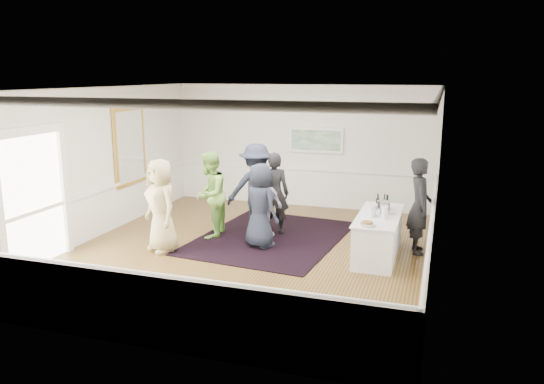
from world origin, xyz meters
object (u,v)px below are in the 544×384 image
(guest_dark_b, at_px, (274,193))
(ice_bucket, at_px, (384,208))
(guest_lilac, at_px, (265,203))
(guest_dark_a, at_px, (256,189))
(serving_table, at_px, (378,235))
(guest_tan, at_px, (161,206))
(guest_navy, at_px, (260,206))
(guest_green, at_px, (210,195))
(bartender, at_px, (420,206))
(nut_bowl, at_px, (367,224))

(guest_dark_b, height_order, ice_bucket, guest_dark_b)
(guest_lilac, distance_m, guest_dark_a, 0.48)
(serving_table, relative_size, guest_lilac, 1.38)
(serving_table, relative_size, guest_tan, 1.11)
(guest_lilac, height_order, guest_navy, guest_navy)
(guest_green, relative_size, guest_lilac, 1.24)
(guest_dark_a, bearing_deg, guest_tan, 28.16)
(bartender, height_order, guest_green, bartender)
(guest_green, height_order, ice_bucket, guest_green)
(guest_lilac, bearing_deg, bartender, -159.38)
(serving_table, bearing_deg, guest_dark_b, 160.89)
(bartender, relative_size, guest_lilac, 1.26)
(guest_dark_a, xyz_separation_m, guest_navy, (0.42, -0.94, -0.13))
(guest_dark_b, height_order, nut_bowl, guest_dark_b)
(guest_dark_a, distance_m, guest_dark_b, 0.41)
(guest_dark_a, bearing_deg, guest_dark_b, 158.54)
(guest_lilac, height_order, nut_bowl, guest_lilac)
(guest_dark_a, relative_size, guest_navy, 1.15)
(guest_tan, distance_m, ice_bucket, 4.34)
(guest_navy, relative_size, ice_bucket, 6.65)
(serving_table, height_order, guest_lilac, guest_lilac)
(bartender, relative_size, guest_dark_a, 0.95)
(guest_dark_b, distance_m, guest_navy, 0.96)
(guest_green, height_order, guest_dark_a, guest_dark_a)
(serving_table, height_order, ice_bucket, ice_bucket)
(bartender, height_order, guest_tan, bartender)
(guest_dark_b, bearing_deg, guest_dark_a, -6.70)
(guest_green, relative_size, guest_dark_b, 1.03)
(serving_table, distance_m, guest_dark_b, 2.56)
(guest_green, height_order, nut_bowl, guest_green)
(guest_tan, distance_m, guest_dark_b, 2.52)
(bartender, xyz_separation_m, guest_dark_a, (-3.49, 0.29, 0.05))
(guest_green, bearing_deg, guest_lilac, 99.12)
(guest_tan, relative_size, guest_dark_a, 0.94)
(guest_tan, distance_m, guest_navy, 1.97)
(guest_green, distance_m, guest_dark_a, 1.05)
(guest_dark_b, bearing_deg, nut_bowl, 133.95)
(guest_navy, relative_size, nut_bowl, 6.49)
(bartender, bearing_deg, guest_navy, 92.42)
(serving_table, height_order, guest_dark_b, guest_dark_b)
(guest_tan, distance_m, guest_lilac, 2.24)
(serving_table, height_order, guest_tan, guest_tan)
(guest_tan, bearing_deg, guest_navy, 59.13)
(guest_tan, height_order, guest_dark_b, guest_tan)
(ice_bucket, xyz_separation_m, nut_bowl, (-0.17, -0.95, -0.08))
(guest_tan, height_order, nut_bowl, guest_tan)
(ice_bucket, bearing_deg, guest_navy, -173.80)
(guest_navy, bearing_deg, guest_tan, 55.62)
(guest_tan, bearing_deg, nut_bowl, 35.75)
(guest_green, height_order, guest_dark_b, guest_green)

